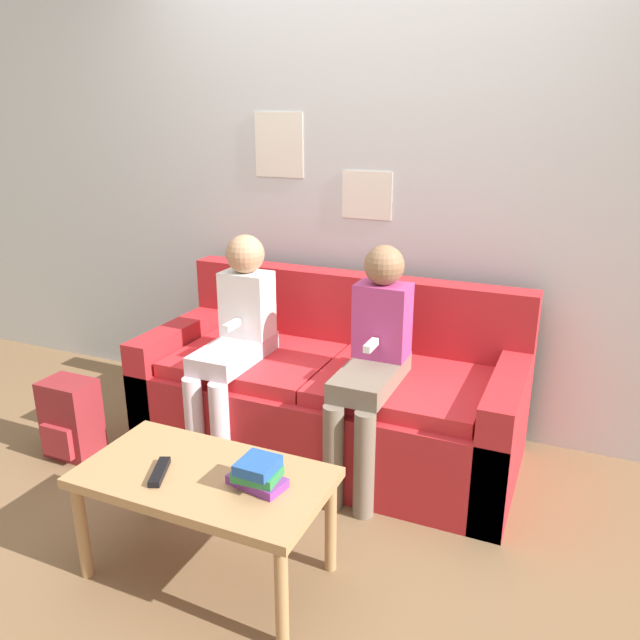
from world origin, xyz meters
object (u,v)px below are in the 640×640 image
coffee_table (204,486)px  person_right (372,356)px  tv_remote (160,472)px  couch (331,396)px  person_left (235,334)px  backpack (71,419)px

coffee_table → person_right: person_right is taller
coffee_table → tv_remote: (-0.14, -0.07, 0.06)m
coffee_table → couch: bearing=86.8°
couch → person_left: size_ratio=1.70×
tv_remote → couch: bearing=56.5°
couch → backpack: size_ratio=4.66×
couch → backpack: 1.30m
person_left → backpack: size_ratio=2.74×
person_left → backpack: (-0.73, -0.39, -0.43)m
coffee_table → person_left: person_left is taller
tv_remote → backpack: tv_remote is taller
couch → backpack: couch is taller
couch → coffee_table: size_ratio=2.06×
couch → tv_remote: 1.13m
tv_remote → coffee_table: bearing=3.6°
backpack → coffee_table: bearing=-22.2°
person_left → tv_remote: 0.96m
coffee_table → person_left: (-0.37, 0.84, 0.25)m
couch → tv_remote: couch is taller
backpack → person_left: bearing=28.2°
person_right → backpack: bearing=-164.7°
tv_remote → person_right: bearing=39.1°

